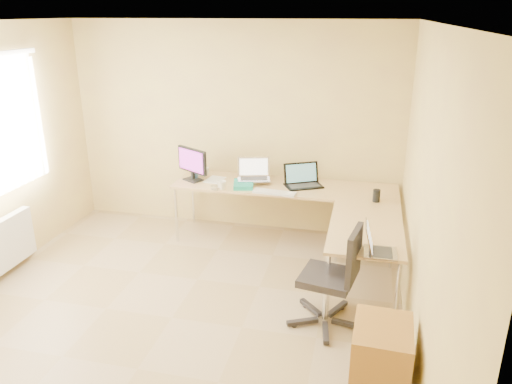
% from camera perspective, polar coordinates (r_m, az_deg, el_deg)
% --- Properties ---
extents(floor, '(4.50, 4.50, 0.00)m').
position_cam_1_polar(floor, '(4.81, -9.66, -14.09)').
color(floor, tan).
rests_on(floor, ground).
extents(ceiling, '(4.50, 4.50, 0.00)m').
position_cam_1_polar(ceiling, '(3.99, -11.93, 18.54)').
color(ceiling, white).
rests_on(ceiling, ground).
extents(wall_back, '(4.50, 0.00, 4.50)m').
position_cam_1_polar(wall_back, '(6.27, -2.56, 7.36)').
color(wall_back, tan).
rests_on(wall_back, ground).
extents(wall_right, '(0.00, 4.50, 4.50)m').
position_cam_1_polar(wall_right, '(3.92, 18.80, -1.65)').
color(wall_right, tan).
rests_on(wall_right, ground).
extents(desk_main, '(2.65, 0.70, 0.73)m').
position_cam_1_polar(desk_main, '(6.03, 3.23, -2.51)').
color(desk_main, tan).
rests_on(desk_main, ground).
extents(desk_return, '(0.70, 1.30, 0.73)m').
position_cam_1_polar(desk_return, '(5.05, 12.27, -7.68)').
color(desk_return, tan).
rests_on(desk_return, ground).
extents(monitor, '(0.49, 0.37, 0.41)m').
position_cam_1_polar(monitor, '(6.06, -7.34, 3.18)').
color(monitor, black).
rests_on(monitor, desk_main).
extents(book_stack, '(0.29, 0.35, 0.05)m').
position_cam_1_polar(book_stack, '(5.85, -1.46, 0.89)').
color(book_stack, '#137F6C').
rests_on(book_stack, desk_main).
extents(laptop_center, '(0.45, 0.38, 0.25)m').
position_cam_1_polar(laptop_center, '(5.90, -0.25, 2.60)').
color(laptop_center, silver).
rests_on(laptop_center, desk_main).
extents(laptop_black, '(0.52, 0.47, 0.27)m').
position_cam_1_polar(laptop_black, '(5.84, 5.54, 1.88)').
color(laptop_black, black).
rests_on(laptop_black, desk_main).
extents(keyboard, '(0.50, 0.18, 0.02)m').
position_cam_1_polar(keyboard, '(5.63, 2.13, -0.06)').
color(keyboard, silver).
rests_on(keyboard, desk_main).
extents(mouse, '(0.10, 0.07, 0.03)m').
position_cam_1_polar(mouse, '(5.60, 3.99, -0.16)').
color(mouse, white).
rests_on(mouse, desk_main).
extents(mug, '(0.14, 0.14, 0.10)m').
position_cam_1_polar(mug, '(5.76, -3.99, 0.80)').
color(mug, silver).
rests_on(mug, desk_main).
extents(cd_stack, '(0.16, 0.16, 0.03)m').
position_cam_1_polar(cd_stack, '(5.79, -4.64, 0.52)').
color(cd_stack, silver).
rests_on(cd_stack, desk_main).
extents(water_bottle, '(0.09, 0.09, 0.31)m').
position_cam_1_polar(water_bottle, '(6.12, -7.13, 2.89)').
color(water_bottle, teal).
rests_on(water_bottle, desk_main).
extents(papers, '(0.23, 0.30, 0.01)m').
position_cam_1_polar(papers, '(6.11, -4.78, 1.43)').
color(papers, white).
rests_on(papers, desk_main).
extents(white_box, '(0.22, 0.17, 0.07)m').
position_cam_1_polar(white_box, '(6.34, -6.46, 2.41)').
color(white_box, silver).
rests_on(white_box, desk_main).
extents(desk_fan, '(0.19, 0.19, 0.24)m').
position_cam_1_polar(desk_fan, '(6.32, -6.49, 3.13)').
color(desk_fan, silver).
rests_on(desk_fan, desk_main).
extents(black_cup, '(0.11, 0.11, 0.14)m').
position_cam_1_polar(black_cup, '(5.53, 13.70, -0.41)').
color(black_cup, black).
rests_on(black_cup, desk_main).
extents(laptop_return, '(0.33, 0.27, 0.22)m').
position_cam_1_polar(laptop_return, '(4.35, 14.25, -5.60)').
color(laptop_return, '#ADABBC').
rests_on(laptop_return, desk_return).
extents(office_chair, '(0.68, 0.68, 0.97)m').
position_cam_1_polar(office_chair, '(4.47, 8.20, -9.35)').
color(office_chair, black).
rests_on(office_chair, ground).
extents(cabinet, '(0.41, 0.50, 0.67)m').
position_cam_1_polar(cabinet, '(3.74, 14.05, -19.03)').
color(cabinet, '#A9752D').
rests_on(cabinet, ground).
extents(radiator, '(0.09, 0.80, 0.55)m').
position_cam_1_polar(radiator, '(5.94, -26.86, -5.33)').
color(radiator, white).
rests_on(radiator, ground).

